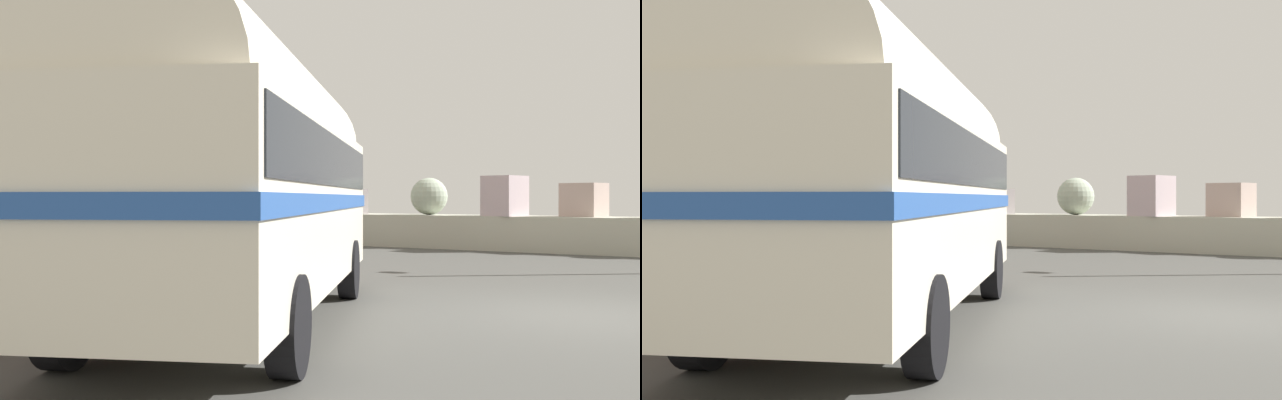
{
  "view_description": "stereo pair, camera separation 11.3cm",
  "coord_description": "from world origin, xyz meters",
  "views": [
    {
      "loc": [
        1.94,
        -10.44,
        1.69
      ],
      "look_at": [
        -3.39,
        -1.74,
        1.65
      ],
      "focal_mm": 39.71,
      "sensor_mm": 36.0,
      "label": 1
    },
    {
      "loc": [
        2.04,
        -10.39,
        1.69
      ],
      "look_at": [
        -3.39,
        -1.74,
        1.65
      ],
      "focal_mm": 39.71,
      "sensor_mm": 36.0,
      "label": 2
    }
  ],
  "objects": [
    {
      "name": "second_coach",
      "position": [
        -8.24,
        -2.22,
        2.05
      ],
      "size": [
        6.59,
        8.53,
        3.7
      ],
      "rotation": [
        0.0,
        0.0,
        0.56
      ],
      "color": "black",
      "rests_on": "ground"
    },
    {
      "name": "ground",
      "position": [
        0.0,
        0.0,
        0.01
      ],
      "size": [
        32.0,
        26.0,
        0.02
      ],
      "color": "#484743"
    },
    {
      "name": "vintage_coach",
      "position": [
        -3.74,
        -3.09,
        2.05
      ],
      "size": [
        5.58,
        8.83,
        3.7
      ],
      "rotation": [
        0.0,
        0.0,
        0.4
      ],
      "color": "black",
      "rests_on": "ground"
    }
  ]
}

